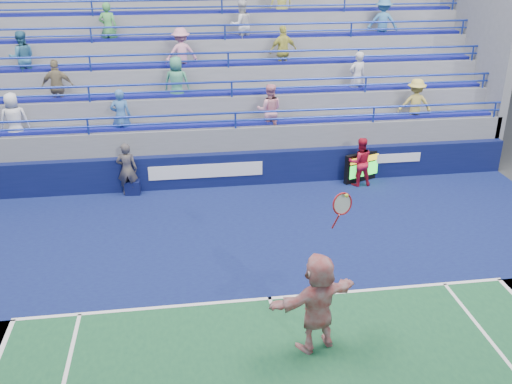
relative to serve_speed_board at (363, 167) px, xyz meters
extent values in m
plane|color=#333538|center=(-4.13, -6.24, -0.50)|extent=(120.00, 120.00, 0.00)
cube|color=#0F164F|center=(-4.13, -4.04, -0.49)|extent=(18.00, 8.40, 0.02)
cube|color=white|center=(-4.13, -6.24, -0.47)|extent=(11.00, 0.10, 0.01)
cube|color=white|center=(-4.13, -6.34, -0.47)|extent=(0.08, 0.30, 0.01)
cube|color=#0B123D|center=(-4.13, 0.26, 0.05)|extent=(18.00, 0.30, 1.10)
cube|color=white|center=(-5.13, 0.10, 0.10)|extent=(3.60, 0.02, 0.45)
cube|color=white|center=(1.07, 0.10, 0.20)|extent=(1.80, 0.02, 0.30)
cube|color=slate|center=(-4.13, 3.21, 0.05)|extent=(18.00, 5.60, 1.10)
cube|color=slate|center=(-4.13, 3.21, 0.43)|extent=(18.00, 5.60, 1.85)
cube|color=#161C9B|center=(-4.13, 0.86, 1.40)|extent=(17.40, 0.45, 0.10)
cylinder|color=#1C329A|center=(-4.13, 0.46, 1.85)|extent=(18.00, 0.07, 0.07)
cube|color=slate|center=(-4.13, 3.71, 0.80)|extent=(18.00, 4.60, 2.60)
cube|color=#161C9B|center=(-4.13, 1.86, 2.15)|extent=(17.40, 0.45, 0.10)
cylinder|color=#1C329A|center=(-4.13, 1.46, 2.60)|extent=(18.00, 0.07, 0.07)
cube|color=slate|center=(-4.13, 4.21, 1.18)|extent=(18.00, 3.60, 3.35)
cube|color=#161C9B|center=(-4.13, 2.86, 2.90)|extent=(17.40, 0.45, 0.10)
cylinder|color=#1C329A|center=(-4.13, 2.46, 3.35)|extent=(18.00, 0.07, 0.07)
cube|color=slate|center=(-4.13, 4.71, 1.55)|extent=(18.00, 2.60, 4.10)
cube|color=#161C9B|center=(-4.13, 3.86, 3.65)|extent=(17.40, 0.45, 0.10)
cylinder|color=#1C329A|center=(-4.13, 3.46, 4.10)|extent=(18.00, 0.07, 0.07)
cube|color=slate|center=(-4.13, 5.21, 1.93)|extent=(18.00, 1.60, 4.85)
cube|color=#161C9B|center=(-4.13, 4.86, 4.40)|extent=(17.40, 0.45, 0.10)
imported|color=#CCC94F|center=(-2.19, 2.86, 3.28)|extent=(1.06, 0.62, 1.70)
imported|color=#837557|center=(-9.62, 1.86, 2.53)|extent=(1.00, 0.42, 1.70)
imported|color=#48A050|center=(-8.08, 3.86, 4.03)|extent=(0.68, 0.50, 1.70)
imported|color=#418F6D|center=(-5.88, 1.86, 2.53)|extent=(0.92, 0.70, 1.70)
imported|color=teal|center=(-10.79, 2.86, 3.28)|extent=(0.95, 0.81, 1.70)
imported|color=pink|center=(-5.67, 2.86, 3.28)|extent=(1.21, 0.85, 1.70)
imported|color=teal|center=(1.66, 3.86, 4.03)|extent=(1.24, 0.93, 1.70)
imported|color=silver|center=(-10.84, 0.86, 1.78)|extent=(0.93, 0.71, 1.70)
imported|color=pink|center=(-2.98, 0.86, 1.78)|extent=(0.92, 0.77, 1.70)
imported|color=gold|center=(1.92, 0.86, 1.78)|extent=(1.20, 0.82, 1.70)
imported|color=#3869A9|center=(-7.66, 0.86, 1.78)|extent=(0.63, 0.42, 1.70)
imported|color=silver|center=(0.18, 1.86, 2.53)|extent=(0.71, 0.56, 1.70)
imported|color=silver|center=(-3.52, 3.86, 4.03)|extent=(0.96, 0.83, 1.70)
cube|color=black|center=(0.00, 0.01, 0.00)|extent=(1.38, 0.66, 0.99)
cube|color=gold|center=(0.00, -0.08, 0.29)|extent=(1.21, 0.02, 0.20)
cube|color=#19E533|center=(0.00, -0.08, -0.08)|extent=(1.21, 0.02, 0.44)
cube|color=#0C123C|center=(-7.43, 0.02, -0.27)|extent=(0.49, 0.49, 0.46)
cube|color=#0C123C|center=(-7.43, 0.23, 0.14)|extent=(0.46, 0.08, 0.35)
imported|color=white|center=(-3.50, -7.93, 0.53)|extent=(1.99, 1.21, 2.04)
torus|color=#A71418|center=(-3.15, -7.93, 2.57)|extent=(0.43, 0.24, 0.41)
cylinder|color=#A71418|center=(-3.25, -7.93, 2.23)|extent=(0.09, 0.23, 0.37)
sphere|color=yellow|center=(-3.10, -7.98, 2.75)|extent=(0.07, 0.07, 0.07)
imported|color=#121532|center=(-7.55, -0.05, 0.35)|extent=(0.64, 0.44, 1.70)
imported|color=red|center=(-0.24, -0.32, 0.31)|extent=(0.78, 0.61, 1.61)
camera|label=1|loc=(-5.94, -16.67, 6.84)|focal=40.00mm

